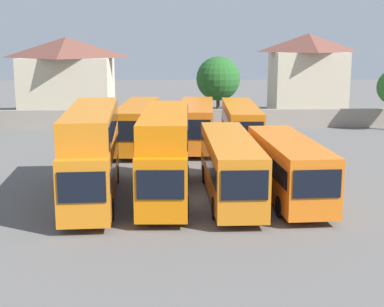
% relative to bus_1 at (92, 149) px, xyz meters
% --- Properties ---
extents(ground, '(140.00, 140.00, 0.00)m').
position_rel_bus_1_xyz_m(ground, '(5.51, 18.10, -2.83)').
color(ground, '#605E5B').
extents(depot_boundary_wall, '(56.00, 0.50, 1.80)m').
position_rel_bus_1_xyz_m(depot_boundary_wall, '(5.51, 25.08, -1.93)').
color(depot_boundary_wall, gray).
rests_on(depot_boundary_wall, ground).
extents(bus_1, '(3.10, 11.84, 5.03)m').
position_rel_bus_1_xyz_m(bus_1, '(0.00, 0.00, 0.00)').
color(bus_1, orange).
rests_on(bus_1, ground).
extents(bus_2, '(2.78, 11.11, 4.82)m').
position_rel_bus_1_xyz_m(bus_2, '(3.95, 0.18, -0.11)').
color(bus_2, orange).
rests_on(bus_2, ground).
extents(bus_3, '(2.67, 11.52, 3.42)m').
position_rel_bus_1_xyz_m(bus_3, '(7.49, 0.00, -0.88)').
color(bus_3, orange).
rests_on(bus_3, ground).
extents(bus_4, '(3.14, 10.38, 3.31)m').
position_rel_bus_1_xyz_m(bus_4, '(10.66, -0.22, -0.94)').
color(bus_4, orange).
rests_on(bus_4, ground).
extents(bus_5, '(3.16, 11.61, 3.54)m').
position_rel_bus_1_xyz_m(bus_5, '(1.56, 14.78, -0.82)').
color(bus_5, orange).
rests_on(bus_5, ground).
extents(bus_6, '(3.27, 11.08, 3.53)m').
position_rel_bus_1_xyz_m(bus_6, '(6.26, 15.02, -0.82)').
color(bus_6, orange).
rests_on(bus_6, ground).
extents(bus_7, '(2.80, 11.71, 3.42)m').
position_rel_bus_1_xyz_m(bus_7, '(9.82, 14.88, -0.88)').
color(bus_7, orange).
rests_on(bus_7, ground).
extents(house_terrace_left, '(10.14, 8.32, 8.74)m').
position_rel_bus_1_xyz_m(house_terrace_left, '(-7.35, 34.24, 1.62)').
color(house_terrace_left, beige).
rests_on(house_terrace_left, ground).
extents(house_terrace_centre, '(8.37, 6.86, 9.14)m').
position_rel_bus_1_xyz_m(house_terrace_centre, '(19.68, 34.67, 1.82)').
color(house_terrace_centre, beige).
rests_on(house_terrace_centre, ground).
extents(tree_behind_wall, '(4.44, 4.44, 6.84)m').
position_rel_bus_1_xyz_m(tree_behind_wall, '(8.97, 27.58, 1.77)').
color(tree_behind_wall, brown).
rests_on(tree_behind_wall, ground).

